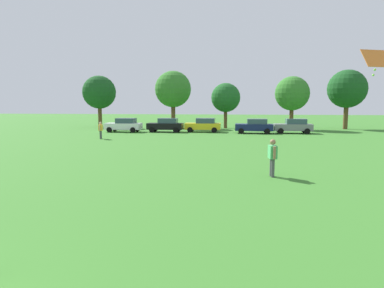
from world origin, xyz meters
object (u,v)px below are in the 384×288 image
at_px(parked_car_yellow_2, 204,125).
at_px(tree_far_right, 347,89).
at_px(adult_bystander, 272,155).
at_px(parked_car_white_0, 124,125).
at_px(tree_far_left, 99,92).
at_px(parked_car_gray_4, 294,126).
at_px(tree_right, 292,94).
at_px(parked_car_navy_3, 255,126).
at_px(parked_car_black_1, 166,125).
at_px(kite, 377,60).
at_px(tree_left, 173,89).
at_px(bystander_near_trees, 101,129).
at_px(tree_center, 226,98).

height_order(parked_car_yellow_2, tree_far_right, tree_far_right).
xyz_separation_m(adult_bystander, tree_far_right, (13.16, 32.11, 4.37)).
distance_m(parked_car_white_0, tree_far_left, 11.35).
distance_m(parked_car_gray_4, tree_right, 7.32).
bearing_deg(parked_car_gray_4, parked_car_yellow_2, -2.38).
bearing_deg(parked_car_navy_3, tree_right, -127.59).
relative_size(parked_car_black_1, parked_car_navy_3, 1.00).
height_order(kite, parked_car_gray_4, kite).
distance_m(tree_left, tree_right, 16.60).
bearing_deg(parked_car_gray_4, bystander_near_trees, 24.63).
bearing_deg(parked_car_navy_3, tree_far_left, -19.99).
relative_size(bystander_near_trees, parked_car_yellow_2, 0.38).
xyz_separation_m(adult_bystander, parked_car_gray_4, (5.00, 24.31, -0.18)).
bearing_deg(tree_center, tree_far_left, 179.43).
relative_size(kite, parked_car_navy_3, 0.32).
xyz_separation_m(adult_bystander, parked_car_yellow_2, (-5.58, 24.75, -0.18)).
distance_m(bystander_near_trees, tree_far_left, 18.41).
bearing_deg(parked_car_navy_3, kite, 98.69).
relative_size(kite, tree_center, 0.22).
distance_m(parked_car_black_1, tree_center, 10.78).
bearing_deg(parked_car_black_1, parked_car_white_0, 6.68).
xyz_separation_m(parked_car_white_0, tree_far_right, (28.36, 8.59, 4.55)).
bearing_deg(tree_far_left, parked_car_white_0, -51.57).
xyz_separation_m(parked_car_yellow_2, tree_far_left, (-16.17, 7.02, 4.26)).
height_order(parked_car_white_0, tree_center, tree_center).
bearing_deg(bystander_near_trees, parked_car_gray_4, 107.42).
bearing_deg(bystander_near_trees, parked_car_white_0, 176.10).
bearing_deg(tree_left, parked_car_yellow_2, -55.66).
height_order(kite, parked_car_yellow_2, kite).
bearing_deg(tree_far_right, parked_car_yellow_2, -158.55).
bearing_deg(parked_car_black_1, tree_far_left, -33.35).
relative_size(bystander_near_trees, tree_far_left, 0.22).
height_order(tree_center, tree_right, tree_right).
relative_size(parked_car_white_0, parked_car_yellow_2, 1.00).
xyz_separation_m(kite, tree_far_left, (-25.90, 32.03, -0.09)).
relative_size(kite, tree_right, 0.19).
distance_m(kite, parked_car_black_1, 28.58).
relative_size(parked_car_navy_3, tree_center, 0.68).
bearing_deg(parked_car_black_1, tree_far_right, -161.05).
height_order(adult_bystander, parked_car_yellow_2, adult_bystander).
bearing_deg(parked_car_navy_3, bystander_near_trees, 28.95).
distance_m(parked_car_yellow_2, tree_left, 10.32).
xyz_separation_m(parked_car_black_1, tree_far_left, (-11.63, 7.65, 4.26)).
distance_m(tree_center, tree_right, 8.92).
height_order(parked_car_navy_3, tree_far_right, tree_far_right).
bearing_deg(parked_car_white_0, parked_car_gray_4, -177.77).
bearing_deg(tree_center, parked_car_white_0, -146.26).
height_order(parked_car_yellow_2, parked_car_gray_4, same).
relative_size(parked_car_black_1, tree_right, 0.61).
distance_m(adult_bystander, bystander_near_trees, 21.21).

